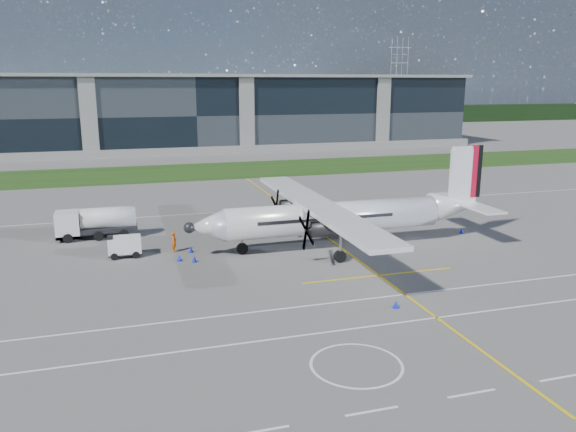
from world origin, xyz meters
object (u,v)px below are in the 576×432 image
(safety_cone_tail, at_px, (462,231))
(safety_cone_stbdwing, at_px, (267,211))
(pylon_east, at_px, (399,80))
(safety_cone_nose_port, at_px, (195,259))
(fuel_tanker_truck, at_px, (91,223))
(safety_cone_fwd, at_px, (180,258))
(safety_cone_nose_stbd, at_px, (191,249))
(safety_cone_portwing, at_px, (396,304))
(ground_crew_person, at_px, (174,240))
(baggage_tug, at_px, (125,247))
(turboprop_aircraft, at_px, (344,199))

(safety_cone_tail, xyz_separation_m, safety_cone_stbdwing, (-15.57, 13.41, 0.00))
(pylon_east, bearing_deg, safety_cone_nose_port, -122.45)
(fuel_tanker_truck, xyz_separation_m, safety_cone_fwd, (7.01, -9.15, -1.15))
(fuel_tanker_truck, relative_size, safety_cone_nose_stbd, 14.88)
(pylon_east, distance_m, safety_cone_nose_port, 177.02)
(fuel_tanker_truck, relative_size, safety_cone_stbdwing, 14.88)
(safety_cone_portwing, bearing_deg, ground_crew_person, 126.81)
(safety_cone_fwd, bearing_deg, baggage_tug, 149.53)
(safety_cone_nose_port, bearing_deg, pylon_east, 57.55)
(pylon_east, bearing_deg, safety_cone_portwing, -117.33)
(safety_cone_nose_stbd, bearing_deg, safety_cone_nose_port, -91.31)
(turboprop_aircraft, bearing_deg, safety_cone_nose_stbd, 172.34)
(baggage_tug, relative_size, safety_cone_nose_stbd, 5.60)
(safety_cone_nose_stbd, distance_m, safety_cone_fwd, 2.36)
(safety_cone_nose_stbd, height_order, safety_cone_nose_port, same)
(turboprop_aircraft, xyz_separation_m, safety_cone_portwing, (-2.06, -13.98, -3.94))
(safety_cone_tail, relative_size, safety_cone_nose_port, 1.00)
(turboprop_aircraft, xyz_separation_m, safety_cone_tail, (12.33, 0.62, -3.94))
(turboprop_aircraft, bearing_deg, pylon_east, 61.12)
(turboprop_aircraft, xyz_separation_m, safety_cone_fwd, (-14.17, -0.30, -3.94))
(ground_crew_person, distance_m, safety_cone_nose_stbd, 1.63)
(pylon_east, distance_m, safety_cone_nose_stbd, 174.73)
(fuel_tanker_truck, distance_m, baggage_tug, 7.31)
(ground_crew_person, bearing_deg, turboprop_aircraft, -91.76)
(safety_cone_tail, bearing_deg, safety_cone_nose_port, -176.46)
(safety_cone_tail, height_order, safety_cone_portwing, same)
(pylon_east, distance_m, safety_cone_stbdwing, 159.18)
(turboprop_aircraft, relative_size, safety_cone_nose_port, 55.88)
(pylon_east, distance_m, ground_crew_person, 174.85)
(safety_cone_tail, relative_size, safety_cone_fwd, 1.00)
(fuel_tanker_truck, height_order, safety_cone_stbdwing, fuel_tanker_truck)
(safety_cone_stbdwing, height_order, safety_cone_portwing, same)
(safety_cone_nose_stbd, distance_m, safety_cone_nose_port, 2.70)
(fuel_tanker_truck, relative_size, safety_cone_portwing, 14.88)
(baggage_tug, relative_size, safety_cone_tail, 5.60)
(safety_cone_tail, bearing_deg, safety_cone_fwd, -178.01)
(pylon_east, bearing_deg, safety_cone_tail, -115.18)
(safety_cone_portwing, bearing_deg, safety_cone_nose_stbd, 124.81)
(turboprop_aircraft, distance_m, safety_cone_tail, 12.96)
(safety_cone_portwing, xyz_separation_m, safety_cone_nose_port, (-11.00, 13.03, 0.00))
(safety_cone_tail, distance_m, safety_cone_portwing, 20.50)
(fuel_tanker_truck, height_order, ground_crew_person, fuel_tanker_truck)
(ground_crew_person, bearing_deg, fuel_tanker_truck, 54.47)
(safety_cone_portwing, bearing_deg, safety_cone_tail, 45.40)
(pylon_east, distance_m, baggage_tug, 177.30)
(safety_cone_tail, relative_size, safety_cone_stbdwing, 1.00)
(safety_cone_fwd, height_order, safety_cone_portwing, same)
(safety_cone_fwd, bearing_deg, fuel_tanker_truck, 127.46)
(safety_cone_stbdwing, distance_m, safety_cone_fwd, 18.03)
(safety_cone_nose_port, bearing_deg, safety_cone_tail, 3.54)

